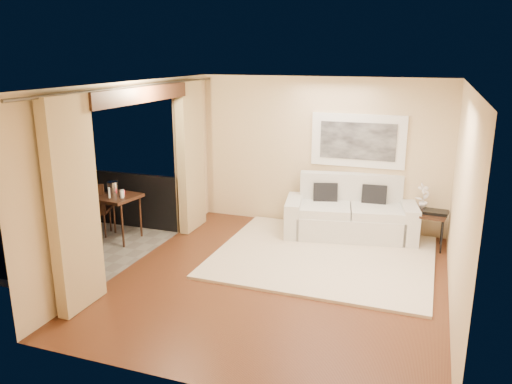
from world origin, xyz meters
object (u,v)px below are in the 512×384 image
at_px(orchid, 423,197).
at_px(ice_bucket, 113,188).
at_px(sofa, 350,215).
at_px(balcony_chair_far, 95,206).
at_px(side_table, 429,216).
at_px(bistro_table, 117,200).
at_px(balcony_chair_near, 34,227).

height_order(orchid, ice_bucket, orchid).
xyz_separation_m(sofa, balcony_chair_far, (-4.14, -1.50, 0.18)).
bearing_deg(side_table, ice_bucket, -165.67).
relative_size(balcony_chair_far, ice_bucket, 4.81).
xyz_separation_m(side_table, bistro_table, (-4.97, -1.41, 0.17)).
xyz_separation_m(sofa, side_table, (1.29, -0.10, 0.16)).
relative_size(balcony_chair_near, ice_bucket, 5.40).
xyz_separation_m(orchid, ice_bucket, (-4.98, -1.44, 0.07)).
height_order(side_table, balcony_chair_far, balcony_chair_far).
relative_size(bistro_table, balcony_chair_near, 0.73).
bearing_deg(bistro_table, balcony_chair_far, 178.71).
bearing_deg(balcony_chair_far, orchid, 176.49).
xyz_separation_m(orchid, balcony_chair_near, (-5.31, -2.94, -0.18)).
relative_size(orchid, balcony_chair_near, 0.41).
bearing_deg(orchid, ice_bucket, -163.90).
bearing_deg(sofa, balcony_chair_far, -170.48).
bearing_deg(ice_bucket, sofa, 20.18).
distance_m(balcony_chair_far, balcony_chair_near, 1.40).
bearing_deg(side_table, balcony_chair_far, -165.50).
bearing_deg(side_table, bistro_table, -164.11).
height_order(orchid, balcony_chair_far, orchid).
bearing_deg(sofa, orchid, -8.54).
xyz_separation_m(balcony_chair_far, ice_bucket, (0.33, 0.10, 0.33)).
height_order(sofa, ice_bucket, sofa).
relative_size(side_table, orchid, 1.40).
height_order(sofa, balcony_chair_far, sofa).
height_order(sofa, orchid, sofa).
height_order(side_table, ice_bucket, ice_bucket).
distance_m(balcony_chair_near, ice_bucket, 1.56).
relative_size(sofa, ice_bucket, 11.62).
height_order(sofa, side_table, sofa).
bearing_deg(balcony_chair_near, side_table, 24.84).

